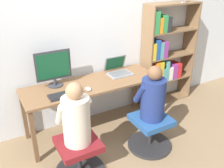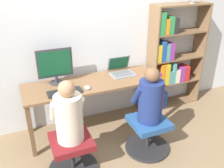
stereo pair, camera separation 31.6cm
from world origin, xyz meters
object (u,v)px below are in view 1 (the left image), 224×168
object	(u,v)px
office_chair_left	(79,157)
office_chair_right	(150,131)
person_at_monitor	(76,117)
person_at_laptop	(153,96)
bookshelf	(163,59)
desktop_monitor	(54,68)
keyboard	(66,94)
laptop	(118,70)

from	to	relation	value
office_chair_left	office_chair_right	distance (m)	0.96
person_at_monitor	person_at_laptop	distance (m)	0.96
person_at_monitor	bookshelf	world-z (taller)	bookshelf
desktop_monitor	keyboard	distance (m)	0.39
desktop_monitor	keyboard	bearing A→B (deg)	-84.39
desktop_monitor	person_at_monitor	xyz separation A→B (m)	(-0.05, -0.81, -0.24)
laptop	bookshelf	xyz separation A→B (m)	(0.85, 0.07, -0.01)
desktop_monitor	bookshelf	distance (m)	1.76
keyboard	office_chair_left	distance (m)	0.73
person_at_monitor	keyboard	bearing A→B (deg)	81.42
office_chair_left	person_at_monitor	bearing A→B (deg)	90.00
desktop_monitor	office_chair_right	distance (m)	1.44
person_at_monitor	bookshelf	size ratio (longest dim) A/B	0.42
keyboard	office_chair_right	distance (m)	1.14
office_chair_right	bookshelf	size ratio (longest dim) A/B	0.34
desktop_monitor	person_at_laptop	xyz separation A→B (m)	(0.91, -0.82, -0.24)
office_chair_left	bookshelf	world-z (taller)	bookshelf
laptop	keyboard	distance (m)	0.91
office_chair_left	bookshelf	distance (m)	2.05
person_at_monitor	person_at_laptop	xyz separation A→B (m)	(0.96, -0.01, -0.01)
keyboard	bookshelf	size ratio (longest dim) A/B	0.25
desktop_monitor	bookshelf	size ratio (longest dim) A/B	0.28
bookshelf	office_chair_right	bearing A→B (deg)	-134.85
office_chair_left	person_at_monitor	xyz separation A→B (m)	(0.00, 0.01, 0.51)
keyboard	office_chair_right	xyz separation A→B (m)	(0.88, -0.52, -0.52)
office_chair_left	person_at_monitor	distance (m)	0.51
office_chair_left	person_at_laptop	world-z (taller)	person_at_laptop
office_chair_right	person_at_monitor	distance (m)	1.08
keyboard	person_at_monitor	bearing A→B (deg)	-98.58
keyboard	office_chair_left	bearing A→B (deg)	-98.49
office_chair_left	person_at_laptop	distance (m)	1.08
office_chair_right	person_at_monitor	xyz separation A→B (m)	(-0.96, 0.01, 0.51)
person_at_monitor	desktop_monitor	bearing A→B (deg)	86.82
office_chair_left	bookshelf	size ratio (longest dim) A/B	0.34
laptop	person_at_monitor	xyz separation A→B (m)	(-0.94, -0.76, -0.05)
person_at_laptop	bookshelf	distance (m)	1.19
office_chair_right	person_at_laptop	size ratio (longest dim) A/B	0.83
office_chair_right	bookshelf	world-z (taller)	bookshelf
laptop	person_at_monitor	bearing A→B (deg)	-140.91
office_chair_left	office_chair_right	size ratio (longest dim) A/B	1.00
office_chair_right	person_at_laptop	world-z (taller)	person_at_laptop
person_at_monitor	person_at_laptop	bearing A→B (deg)	-0.55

